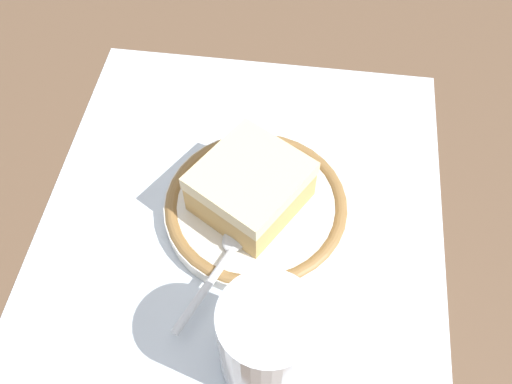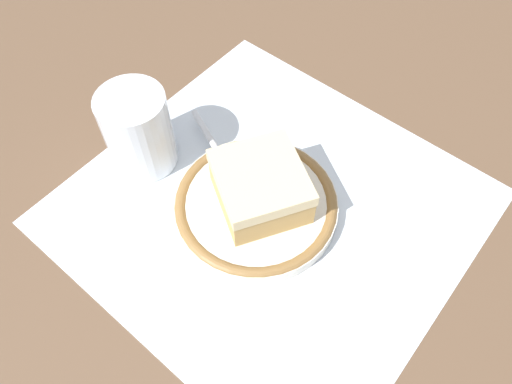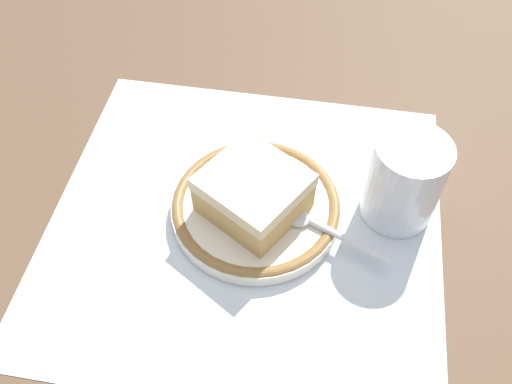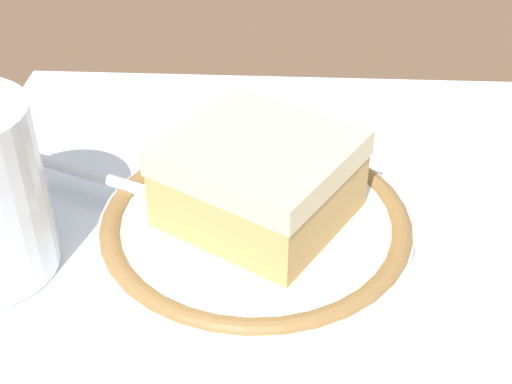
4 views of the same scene
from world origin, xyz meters
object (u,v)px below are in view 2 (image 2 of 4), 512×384
object	(u,v)px
spoon	(222,158)
cup	(139,134)
cake_slice	(260,187)
plate	(256,205)

from	to	relation	value
spoon	cup	world-z (taller)	cup
cake_slice	spoon	world-z (taller)	cake_slice
plate	cup	xyz separation A→B (m)	(-0.15, -0.03, 0.03)
plate	spoon	bearing A→B (deg)	164.07
spoon	cake_slice	bearing A→B (deg)	-11.33
plate	cup	world-z (taller)	cup
plate	cup	size ratio (longest dim) A/B	1.82
plate	spoon	distance (m)	0.07
cup	cake_slice	bearing A→B (deg)	12.74
plate	cake_slice	bearing A→B (deg)	73.46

